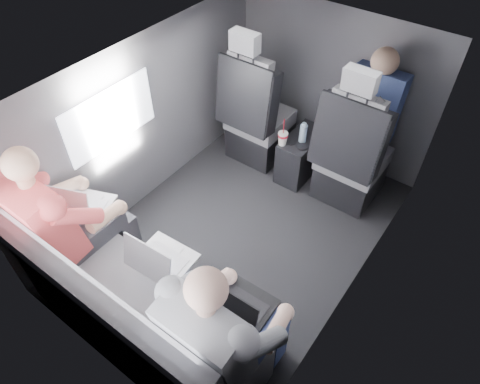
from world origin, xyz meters
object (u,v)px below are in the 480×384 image
Objects in this scene: front_seat_right at (350,160)px; laptop_black at (240,304)px; passenger_front_right at (373,107)px; front_seat_left at (256,120)px; passenger_rear_right at (225,332)px; laptop_white at (81,204)px; water_bottle at (303,133)px; soda_cup at (283,138)px; center_console at (301,155)px; laptop_silver at (160,258)px; passenger_rear_left at (66,220)px; rear_bench at (135,313)px.

laptop_black is at bearing -85.51° from front_seat_right.
front_seat_right is 1.58× the size of passenger_front_right.
front_seat_left is 1.02× the size of passenger_rear_right.
laptop_black is (1.24, 0.02, -0.00)m from laptop_white.
water_bottle is 0.22× the size of passenger_front_right.
passenger_rear_right reaches higher than laptop_white.
laptop_white reaches higher than soda_cup.
laptop_silver is at bearing -88.66° from center_console.
laptop_silver is 0.27× the size of passenger_rear_right.
soda_cup is 1.81m from passenger_rear_right.
soda_cup is at bearing 72.56° from passenger_rear_left.
front_seat_left reaches higher than passenger_rear_right.
water_bottle is at bearing -68.94° from center_console.
soda_cup is at bearing -21.77° from front_seat_left.
passenger_rear_left is (0.05, -0.14, 0.01)m from laptop_white.
laptop_white is at bearing -112.32° from water_bottle.
laptop_white is 1.28m from passenger_rear_right.
laptop_white is 1.14× the size of laptop_silver.
passenger_rear_left reaches higher than rear_bench.
passenger_front_right is (0.44, 2.16, 0.44)m from rear_bench.
laptop_white is at bearing 107.51° from passenger_rear_left.
laptop_silver is at bearing -103.77° from front_seat_right.
passenger_rear_left is at bearing -109.39° from water_bottle.
rear_bench is 1.29× the size of passenger_rear_right.
soda_cup is 0.20× the size of passenger_rear_right.
soda_cup is at bearing 92.96° from rear_bench.
passenger_rear_right is at bearing -85.34° from passenger_front_right.
center_console is 2.70× the size of water_bottle.
passenger_front_right is at bearing 94.66° from passenger_rear_right.
center_console is 1.24× the size of laptop_white.
rear_bench is 9.00× the size of water_bottle.
water_bottle is at bearing -1.19° from front_seat_left.
passenger_front_right is at bearing 78.20° from laptop_silver.
laptop_white is 0.31× the size of passenger_rear_right.
front_seat_right reaches higher than laptop_white.
passenger_rear_left reaches higher than passenger_rear_right.
passenger_rear_left is at bearing -95.17° from front_seat_left.
laptop_silver is (0.02, -1.66, 0.15)m from water_bottle.
front_seat_right is 1.74m from laptop_silver.
front_seat_left is at bearing -163.90° from passenger_front_right.
passenger_rear_right is at bearing -71.67° from center_console.
laptop_silver reaches higher than soda_cup.
passenger_front_right is at bearing 62.90° from passenger_rear_left.
rear_bench is at bearing -101.60° from passenger_front_right.
center_console is at bearing 71.63° from passenger_rear_left.
passenger_rear_right is (0.57, -0.14, 0.00)m from laptop_silver.
passenger_rear_right reaches higher than soda_cup.
front_seat_right is at bearing 76.69° from rear_bench.
passenger_rear_left is 1.57× the size of passenger_front_right.
passenger_rear_right is at bearing 0.01° from passenger_rear_left.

